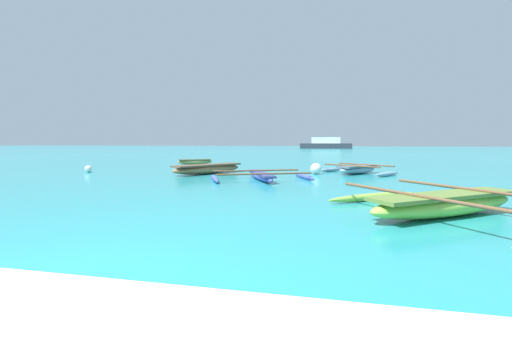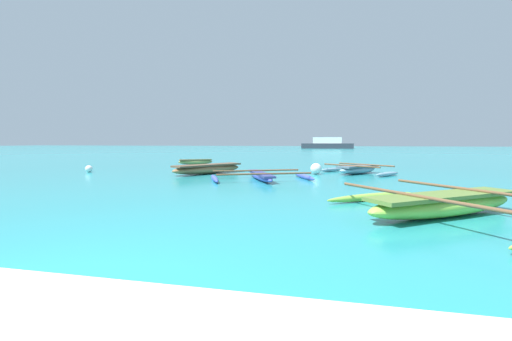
% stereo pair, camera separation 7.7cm
% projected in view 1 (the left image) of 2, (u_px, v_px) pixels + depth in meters
% --- Properties ---
extents(moored_boat_0, '(4.61, 3.81, 0.35)m').
position_uv_depth(moored_boat_0, '(261.00, 176.00, 14.09)').
color(moored_boat_0, '#4251B8').
rests_on(moored_boat_0, ground_plane).
extents(moored_boat_1, '(5.01, 5.29, 0.54)m').
position_uv_depth(moored_boat_1, '(446.00, 204.00, 7.23)').
color(moored_boat_1, '#8EC044').
rests_on(moored_boat_1, ground_plane).
extents(moored_boat_2, '(2.26, 1.66, 0.36)m').
position_uv_depth(moored_boat_2, '(195.00, 162.00, 23.55)').
color(moored_boat_2, olive).
rests_on(moored_boat_2, ground_plane).
extents(moored_boat_3, '(3.74, 3.50, 0.46)m').
position_uv_depth(moored_boat_3, '(358.00, 169.00, 16.74)').
color(moored_boat_3, '#7599AF').
rests_on(moored_boat_3, ground_plane).
extents(moored_boat_4, '(2.85, 3.77, 0.47)m').
position_uv_depth(moored_boat_4, '(208.00, 169.00, 16.68)').
color(moored_boat_4, olive).
rests_on(moored_boat_4, ground_plane).
extents(mooring_buoy_0, '(0.53, 0.53, 0.53)m').
position_uv_depth(mooring_buoy_0, '(316.00, 169.00, 16.52)').
color(mooring_buoy_0, white).
rests_on(mooring_buoy_0, ground_plane).
extents(mooring_buoy_1, '(0.35, 0.35, 0.35)m').
position_uv_depth(mooring_buoy_1, '(88.00, 169.00, 17.52)').
color(mooring_buoy_1, white).
rests_on(mooring_buoy_1, ground_plane).
extents(distant_ferry, '(11.59, 2.55, 2.55)m').
position_uv_depth(distant_ferry, '(326.00, 144.00, 78.17)').
color(distant_ferry, '#2D333D').
rests_on(distant_ferry, ground_plane).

